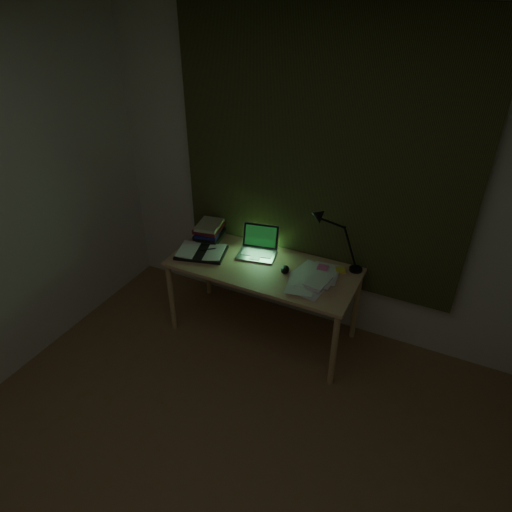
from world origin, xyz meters
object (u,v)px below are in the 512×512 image
(desk, at_px, (263,300))
(open_textbook, at_px, (201,252))
(laptop, at_px, (257,244))
(desk_lamp, at_px, (360,240))
(book_stack, at_px, (209,231))
(loose_papers, at_px, (312,279))

(desk, height_order, open_textbook, open_textbook)
(laptop, xyz_separation_m, desk_lamp, (0.76, 0.15, 0.16))
(desk_lamp, bearing_deg, book_stack, 169.72)
(desk, xyz_separation_m, book_stack, (-0.58, 0.17, 0.41))
(loose_papers, bearing_deg, desk, 178.43)
(desk_lamp, bearing_deg, laptop, 176.57)
(open_textbook, bearing_deg, book_stack, 89.86)
(book_stack, bearing_deg, open_textbook, -74.63)
(desk, xyz_separation_m, open_textbook, (-0.52, -0.06, 0.35))
(desk, distance_m, book_stack, 0.73)
(laptop, distance_m, book_stack, 0.48)
(laptop, bearing_deg, desk, -56.72)
(open_textbook, relative_size, book_stack, 1.58)
(laptop, bearing_deg, loose_papers, -24.73)
(book_stack, relative_size, loose_papers, 0.69)
(laptop, relative_size, loose_papers, 0.96)
(desk, height_order, laptop, laptop)
(laptop, xyz_separation_m, loose_papers, (0.51, -0.12, -0.10))
(open_textbook, distance_m, loose_papers, 0.92)
(laptop, height_order, desk_lamp, desk_lamp)
(open_textbook, bearing_deg, loose_papers, -12.61)
(desk, height_order, book_stack, book_stack)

